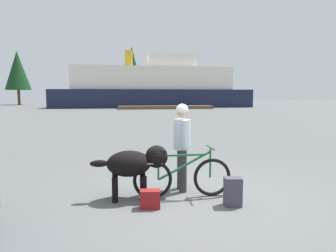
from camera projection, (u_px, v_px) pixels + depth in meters
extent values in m
plane|color=#595B5B|center=(194.00, 196.00, 5.36)|extent=(160.00, 160.00, 0.00)
torus|color=black|center=(212.00, 177.00, 5.33)|extent=(0.69, 0.06, 0.69)
torus|color=black|center=(153.00, 180.00, 5.16)|extent=(0.69, 0.06, 0.69)
cube|color=#19592D|center=(186.00, 155.00, 5.21)|extent=(0.69, 0.03, 0.03)
cube|color=#19592D|center=(185.00, 165.00, 5.22)|extent=(0.93, 0.03, 0.49)
cylinder|color=#19592D|center=(158.00, 168.00, 5.15)|extent=(0.03, 0.03, 0.42)
cylinder|color=#19592D|center=(210.00, 163.00, 5.29)|extent=(0.03, 0.03, 0.52)
cube|color=black|center=(158.00, 151.00, 5.12)|extent=(0.24, 0.10, 0.06)
cylinder|color=#19592D|center=(210.00, 148.00, 5.27)|extent=(0.03, 0.44, 0.03)
cube|color=slate|center=(151.00, 163.00, 5.13)|extent=(0.36, 0.14, 0.02)
cylinder|color=#333338|center=(181.00, 168.00, 5.76)|extent=(0.14, 0.14, 0.79)
cylinder|color=#333338|center=(183.00, 171.00, 5.54)|extent=(0.14, 0.14, 0.79)
cylinder|color=silver|center=(182.00, 134.00, 5.58)|extent=(0.32, 0.32, 0.56)
cylinder|color=silver|center=(180.00, 131.00, 5.79)|extent=(0.09, 0.09, 0.50)
cylinder|color=silver|center=(184.00, 134.00, 5.36)|extent=(0.09, 0.09, 0.50)
sphere|color=tan|center=(182.00, 112.00, 5.53)|extent=(0.21, 0.21, 0.21)
sphere|color=white|center=(182.00, 110.00, 5.53)|extent=(0.23, 0.23, 0.23)
ellipsoid|color=black|center=(129.00, 164.00, 5.16)|extent=(0.77, 0.53, 0.45)
sphere|color=black|center=(157.00, 157.00, 5.22)|extent=(0.40, 0.40, 0.40)
ellipsoid|color=black|center=(99.00, 163.00, 5.08)|extent=(0.32, 0.12, 0.12)
cylinder|color=black|center=(143.00, 184.00, 5.38)|extent=(0.10, 0.10, 0.43)
cylinder|color=black|center=(144.00, 189.00, 5.09)|extent=(0.10, 0.10, 0.43)
cylinder|color=black|center=(115.00, 185.00, 5.30)|extent=(0.10, 0.10, 0.43)
cylinder|color=black|center=(115.00, 190.00, 5.02)|extent=(0.10, 0.10, 0.43)
cube|color=#3F3F4C|center=(233.00, 192.00, 4.87)|extent=(0.31, 0.24, 0.47)
cube|color=maroon|center=(150.00, 199.00, 4.77)|extent=(0.34, 0.21, 0.30)
cube|color=brown|center=(166.00, 107.00, 37.99)|extent=(12.04, 2.18, 0.40)
cube|color=#191E38|center=(152.00, 98.00, 44.27)|extent=(28.07, 8.38, 2.53)
cube|color=silver|center=(152.00, 79.00, 43.97)|extent=(22.46, 7.04, 3.20)
cube|color=silver|center=(171.00, 62.00, 44.15)|extent=(6.74, 5.03, 1.80)
cylinder|color=#BF8C19|center=(129.00, 59.00, 43.15)|extent=(1.10, 1.10, 2.40)
ellipsoid|color=navy|center=(198.00, 103.00, 50.54)|extent=(7.68, 2.15, 0.90)
cylinder|color=#B2B2B7|center=(198.00, 75.00, 50.04)|extent=(0.14, 0.14, 8.55)
cylinder|color=#B2B2B7|center=(191.00, 93.00, 50.18)|extent=(3.46, 0.10, 0.10)
cylinder|color=#4C331E|center=(19.00, 97.00, 53.15)|extent=(0.45, 0.45, 2.66)
cone|color=#143819|center=(18.00, 70.00, 52.65)|extent=(4.36, 4.36, 6.81)
cylinder|color=#4C331E|center=(132.00, 97.00, 57.44)|extent=(0.44, 0.44, 2.58)
cone|color=#143819|center=(132.00, 69.00, 56.87)|extent=(4.24, 4.24, 8.30)
cylinder|color=#4C331E|center=(183.00, 97.00, 56.52)|extent=(0.50, 0.50, 2.59)
cone|color=#19471E|center=(183.00, 73.00, 56.03)|extent=(3.93, 3.93, 6.68)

